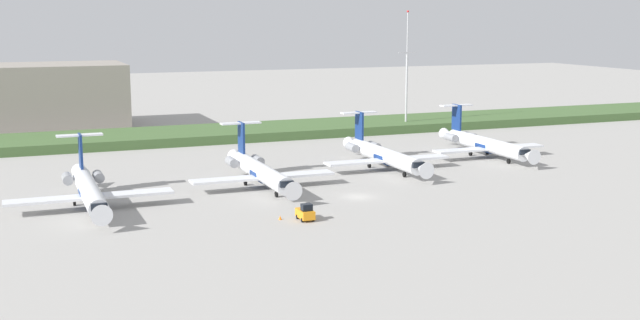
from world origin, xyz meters
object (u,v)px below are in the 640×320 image
(antenna_mast, at_px, (407,81))
(baggage_tug, at_px, (305,213))
(regional_jet_second, at_px, (260,171))
(regional_jet_third, at_px, (383,155))
(regional_jet_nearest, at_px, (89,190))
(regional_jet_fourth, at_px, (485,144))
(safety_cone_front_marker, at_px, (280,218))

(antenna_mast, height_order, baggage_tug, antenna_mast)
(baggage_tug, bearing_deg, regional_jet_second, 88.02)
(regional_jet_third, bearing_deg, regional_jet_nearest, -168.04)
(regional_jet_fourth, distance_m, baggage_tug, 59.03)
(regional_jet_fourth, height_order, baggage_tug, regional_jet_fourth)
(regional_jet_second, height_order, antenna_mast, antenna_mast)
(regional_jet_third, xyz_separation_m, regional_jet_fourth, (23.47, 4.14, 0.00))
(antenna_mast, distance_m, safety_cone_front_marker, 89.99)
(regional_jet_nearest, bearing_deg, baggage_tug, -34.97)
(regional_jet_second, bearing_deg, safety_cone_front_marker, -100.26)
(regional_jet_nearest, relative_size, regional_jet_fourth, 1.00)
(regional_jet_fourth, distance_m, antenna_mast, 39.81)
(regional_jet_third, distance_m, antenna_mast, 51.26)
(regional_jet_second, relative_size, antenna_mast, 1.11)
(regional_jet_nearest, bearing_deg, regional_jet_fourth, 11.35)
(regional_jet_fourth, relative_size, safety_cone_front_marker, 56.36)
(regional_jet_second, distance_m, regional_jet_fourth, 49.29)
(regional_jet_second, bearing_deg, regional_jet_nearest, -170.47)
(regional_jet_second, xyz_separation_m, regional_jet_fourth, (48.16, 10.54, 0.00))
(regional_jet_nearest, xyz_separation_m, baggage_tug, (25.73, -18.00, -1.53))
(regional_jet_nearest, distance_m, regional_jet_second, 26.88)
(baggage_tug, bearing_deg, safety_cone_front_marker, 153.79)
(regional_jet_third, relative_size, regional_jet_fourth, 1.00)
(regional_jet_second, relative_size, safety_cone_front_marker, 56.36)
(regional_jet_nearest, bearing_deg, safety_cone_front_marker, -36.01)
(regional_jet_nearest, distance_m, regional_jet_fourth, 76.15)
(regional_jet_fourth, xyz_separation_m, antenna_mast, (3.29, 38.65, 8.96))
(baggage_tug, distance_m, safety_cone_front_marker, 3.44)
(regional_jet_second, height_order, regional_jet_fourth, same)
(regional_jet_nearest, xyz_separation_m, regional_jet_third, (51.19, 10.85, 0.00))
(regional_jet_third, height_order, regional_jet_fourth, same)
(regional_jet_nearest, relative_size, regional_jet_third, 1.00)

